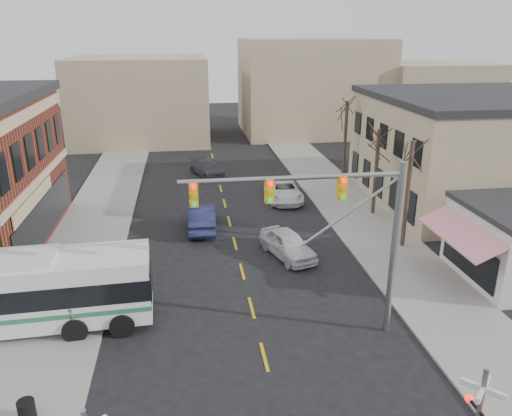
{
  "coord_description": "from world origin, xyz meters",
  "views": [
    {
      "loc": [
        -2.88,
        -15.48,
        13.05
      ],
      "look_at": [
        0.93,
        10.91,
        3.5
      ],
      "focal_mm": 35.0,
      "sensor_mm": 36.0,
      "label": 1
    }
  ],
  "objects": [
    {
      "name": "ground",
      "position": [
        0.0,
        0.0,
        0.0
      ],
      "size": [
        160.0,
        160.0,
        0.0
      ],
      "primitive_type": "plane",
      "color": "black",
      "rests_on": "ground"
    },
    {
      "name": "sidewalk_west",
      "position": [
        -9.5,
        20.0,
        0.06
      ],
      "size": [
        5.0,
        60.0,
        0.12
      ],
      "primitive_type": "cube",
      "color": "gray",
      "rests_on": "ground"
    },
    {
      "name": "sidewalk_east",
      "position": [
        9.5,
        20.0,
        0.06
      ],
      "size": [
        5.0,
        60.0,
        0.12
      ],
      "primitive_type": "cube",
      "color": "gray",
      "rests_on": "ground"
    },
    {
      "name": "tan_building",
      "position": [
        22.0,
        20.0,
        4.26
      ],
      "size": [
        20.3,
        15.3,
        8.5
      ],
      "color": "tan",
      "rests_on": "ground"
    },
    {
      "name": "tree_east_a",
      "position": [
        10.5,
        12.0,
        3.5
      ],
      "size": [
        0.28,
        0.28,
        6.75
      ],
      "color": "#382B21",
      "rests_on": "sidewalk_east"
    },
    {
      "name": "tree_east_b",
      "position": [
        10.8,
        18.0,
        3.27
      ],
      "size": [
        0.28,
        0.28,
        6.3
      ],
      "color": "#382B21",
      "rests_on": "sidewalk_east"
    },
    {
      "name": "tree_east_c",
      "position": [
        11.0,
        26.0,
        3.72
      ],
      "size": [
        0.28,
        0.28,
        7.2
      ],
      "color": "#382B21",
      "rests_on": "sidewalk_east"
    },
    {
      "name": "traffic_signal_mast",
      "position": [
        3.25,
        3.16,
        5.7
      ],
      "size": [
        9.25,
        0.3,
        8.0
      ],
      "color": "gray",
      "rests_on": "ground"
    },
    {
      "name": "trash_bin",
      "position": [
        -8.79,
        -0.53,
        0.53
      ],
      "size": [
        0.6,
        0.6,
        0.83
      ],
      "primitive_type": "cylinder",
      "color": "black",
      "rests_on": "sidewalk_west"
    },
    {
      "name": "car_a",
      "position": [
        2.99,
        11.67,
        0.8
      ],
      "size": [
        3.27,
        5.04,
        1.6
      ],
      "primitive_type": "imported",
      "rotation": [
        0.0,
        0.0,
        0.32
      ],
      "color": "silver",
      "rests_on": "ground"
    },
    {
      "name": "car_b",
      "position": [
        -2.0,
        16.87,
        0.86
      ],
      "size": [
        1.93,
        5.24,
        1.71
      ],
      "primitive_type": "imported",
      "rotation": [
        0.0,
        0.0,
        3.12
      ],
      "color": "#1C2046",
      "rests_on": "ground"
    },
    {
      "name": "car_c",
      "position": [
        4.82,
        22.21,
        0.77
      ],
      "size": [
        2.65,
        5.59,
        1.54
      ],
      "primitive_type": "imported",
      "rotation": [
        0.0,
        0.0,
        -0.02
      ],
      "color": "white",
      "rests_on": "ground"
    },
    {
      "name": "car_d",
      "position": [
        -0.94,
        30.38,
        0.68
      ],
      "size": [
        3.64,
        5.04,
        1.36
      ],
      "primitive_type": "imported",
      "rotation": [
        0.0,
        0.0,
        0.42
      ],
      "color": "#454449",
      "rests_on": "ground"
    },
    {
      "name": "pedestrian_near",
      "position": [
        -8.15,
        4.43,
        0.9
      ],
      "size": [
        0.56,
        0.67,
        1.56
      ],
      "primitive_type": "imported",
      "rotation": [
        0.0,
        0.0,
        1.96
      ],
      "color": "#504740",
      "rests_on": "sidewalk_west"
    },
    {
      "name": "pedestrian_far",
      "position": [
        -10.55,
        7.37,
        0.99
      ],
      "size": [
        1.07,
        1.02,
        1.75
      ],
      "primitive_type": "imported",
      "rotation": [
        0.0,
        0.0,
        0.58
      ],
      "color": "#313054",
      "rests_on": "sidewalk_west"
    }
  ]
}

